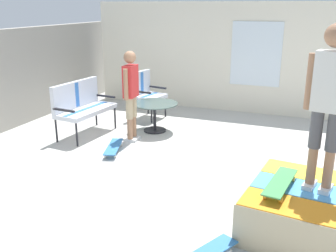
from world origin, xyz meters
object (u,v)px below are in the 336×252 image
(patio_chair_near_house, at_px, (145,90))
(patio_table, at_px, (155,111))
(person_watching, at_px, (131,90))
(skateboard_by_bench, at_px, (114,147))
(patio_bench, at_px, (81,103))
(skateboard_on_ramp, at_px, (280,182))
(person_skater, at_px, (329,97))
(skate_ramp, at_px, (312,211))

(patio_chair_near_house, distance_m, patio_table, 1.02)
(patio_table, height_order, person_watching, person_watching)
(patio_chair_near_house, relative_size, patio_table, 1.13)
(patio_chair_near_house, bearing_deg, skateboard_by_bench, -170.09)
(patio_chair_near_house, relative_size, person_watching, 0.62)
(patio_bench, height_order, skateboard_on_ramp, patio_bench)
(person_watching, relative_size, person_skater, 0.94)
(patio_bench, height_order, patio_chair_near_house, same)
(skateboard_on_ramp, bearing_deg, person_watching, 53.51)
(person_watching, bearing_deg, patio_chair_near_house, 15.15)
(patio_chair_near_house, height_order, person_skater, person_skater)
(person_watching, height_order, skateboard_on_ramp, person_watching)
(skate_ramp, relative_size, person_skater, 1.19)
(skateboard_by_bench, bearing_deg, skateboard_on_ramp, -116.82)
(skateboard_on_ramp, bearing_deg, skateboard_by_bench, 63.18)
(skate_ramp, distance_m, patio_chair_near_house, 4.98)
(person_skater, height_order, skateboard_on_ramp, person_skater)
(patio_bench, relative_size, skateboard_by_bench, 1.58)
(person_watching, height_order, person_skater, person_skater)
(person_watching, height_order, skateboard_by_bench, person_watching)
(person_watching, relative_size, skateboard_by_bench, 1.99)
(patio_bench, distance_m, person_skater, 4.74)
(patio_bench, xyz_separation_m, person_skater, (-1.89, -4.25, 0.91))
(patio_chair_near_house, height_order, patio_table, patio_chair_near_house)
(person_skater, bearing_deg, patio_table, 49.69)
(patio_bench, height_order, person_watching, person_watching)
(patio_table, distance_m, skateboard_on_ramp, 3.82)
(skate_ramp, xyz_separation_m, person_watching, (1.98, 3.18, 0.70))
(skate_ramp, bearing_deg, skateboard_by_bench, 67.49)
(skate_ramp, bearing_deg, person_skater, -27.86)
(skate_ramp, relative_size, patio_table, 2.30)
(patio_chair_near_house, relative_size, person_skater, 0.59)
(skate_ramp, xyz_separation_m, skateboard_on_ramp, (-0.12, 0.35, 0.34))
(person_watching, distance_m, skateboard_by_bench, 1.08)
(patio_bench, xyz_separation_m, patio_chair_near_house, (1.50, -0.64, -0.00))
(patio_table, bearing_deg, skateboard_on_ramp, -135.92)
(person_skater, xyz_separation_m, skateboard_on_ramp, (-0.17, 0.38, -0.94))
(person_watching, relative_size, skateboard_on_ramp, 1.99)
(skate_ramp, relative_size, person_watching, 1.27)
(patio_bench, bearing_deg, skate_ramp, -114.70)
(patio_table, distance_m, person_skater, 4.13)
(person_watching, xyz_separation_m, skateboard_by_bench, (-0.65, 0.03, -0.86))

